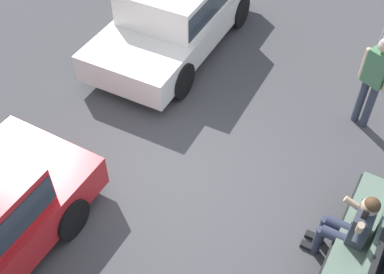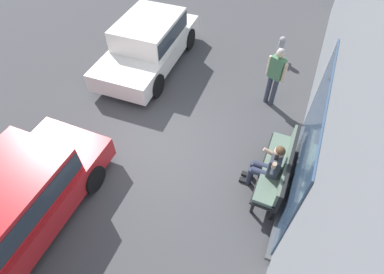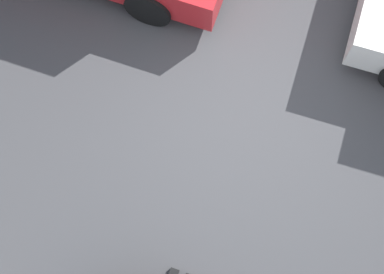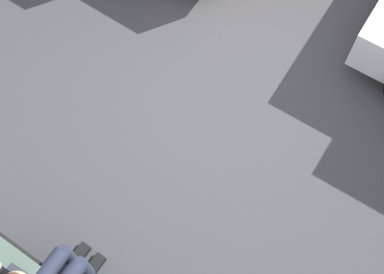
{
  "view_description": "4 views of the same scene",
  "coord_description": "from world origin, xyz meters",
  "px_view_note": "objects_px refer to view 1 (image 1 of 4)",
  "views": [
    {
      "loc": [
        3.93,
        2.6,
        5.87
      ],
      "look_at": [
        -0.2,
        0.22,
        0.84
      ],
      "focal_mm": 45.0,
      "sensor_mm": 36.0,
      "label": 1
    },
    {
      "loc": [
        3.93,
        2.6,
        5.76
      ],
      "look_at": [
        0.01,
        0.94,
        0.8
      ],
      "focal_mm": 28.0,
      "sensor_mm": 36.0,
      "label": 2
    },
    {
      "loc": [
        -0.22,
        2.6,
        6.79
      ],
      "look_at": [
        0.39,
        0.89,
        0.94
      ],
      "focal_mm": 55.0,
      "sensor_mm": 36.0,
      "label": 3
    },
    {
      "loc": [
        -1.37,
        2.6,
        5.51
      ],
      "look_at": [
        -0.24,
        0.95,
        0.78
      ],
      "focal_mm": 55.0,
      "sensor_mm": 36.0,
      "label": 4
    }
  ],
  "objects_px": {
    "parked_car_near": "(176,10)",
    "pedestrian_standing": "(375,76)",
    "bench": "(370,230)",
    "person_on_phone": "(351,227)"
  },
  "relations": [
    {
      "from": "parked_car_near",
      "to": "pedestrian_standing",
      "type": "distance_m",
      "value": 3.94
    },
    {
      "from": "person_on_phone",
      "to": "parked_car_near",
      "type": "height_order",
      "value": "parked_car_near"
    },
    {
      "from": "bench",
      "to": "pedestrian_standing",
      "type": "relative_size",
      "value": 1.14
    },
    {
      "from": "parked_car_near",
      "to": "person_on_phone",
      "type": "bearing_deg",
      "value": 55.23
    },
    {
      "from": "bench",
      "to": "person_on_phone",
      "type": "xyz_separation_m",
      "value": [
        0.16,
        -0.22,
        0.13
      ]
    },
    {
      "from": "bench",
      "to": "pedestrian_standing",
      "type": "distance_m",
      "value": 2.68
    },
    {
      "from": "bench",
      "to": "pedestrian_standing",
      "type": "height_order",
      "value": "pedestrian_standing"
    },
    {
      "from": "bench",
      "to": "person_on_phone",
      "type": "distance_m",
      "value": 0.3
    },
    {
      "from": "parked_car_near",
      "to": "pedestrian_standing",
      "type": "bearing_deg",
      "value": 84.21
    },
    {
      "from": "person_on_phone",
      "to": "pedestrian_standing",
      "type": "bearing_deg",
      "value": -168.92
    }
  ]
}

